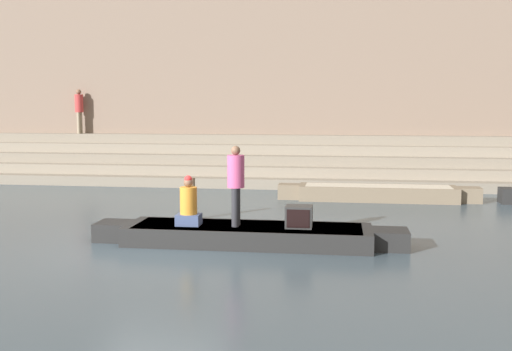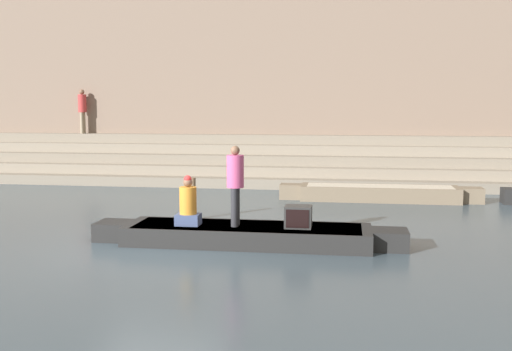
{
  "view_description": "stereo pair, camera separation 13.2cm",
  "coord_description": "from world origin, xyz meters",
  "px_view_note": "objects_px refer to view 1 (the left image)",
  "views": [
    {
      "loc": [
        3.58,
        -11.23,
        2.84
      ],
      "look_at": [
        1.7,
        1.92,
        1.29
      ],
      "focal_mm": 42.0,
      "sensor_mm": 36.0,
      "label": 1
    },
    {
      "loc": [
        3.71,
        -11.21,
        2.84
      ],
      "look_at": [
        1.7,
        1.92,
        1.29
      ],
      "focal_mm": 42.0,
      "sensor_mm": 36.0,
      "label": 2
    }
  ],
  "objects_px": {
    "person_standing": "(236,180)",
    "person_rowing": "(189,206)",
    "mooring_post": "(192,199)",
    "rowboat_main": "(248,234)",
    "moored_boat_shore": "(377,193)",
    "person_on_steps": "(79,108)",
    "tv_set": "(299,217)"
  },
  "relations": [
    {
      "from": "person_standing",
      "to": "tv_set",
      "type": "relative_size",
      "value": 3.06
    },
    {
      "from": "person_rowing",
      "to": "moored_boat_shore",
      "type": "relative_size",
      "value": 0.17
    },
    {
      "from": "moored_boat_shore",
      "to": "person_on_steps",
      "type": "bearing_deg",
      "value": 154.57
    },
    {
      "from": "person_standing",
      "to": "mooring_post",
      "type": "bearing_deg",
      "value": 107.92
    },
    {
      "from": "person_standing",
      "to": "moored_boat_shore",
      "type": "bearing_deg",
      "value": 48.82
    },
    {
      "from": "person_rowing",
      "to": "tv_set",
      "type": "distance_m",
      "value": 2.28
    },
    {
      "from": "rowboat_main",
      "to": "person_rowing",
      "type": "distance_m",
      "value": 1.35
    },
    {
      "from": "tv_set",
      "to": "moored_boat_shore",
      "type": "relative_size",
      "value": 0.09
    },
    {
      "from": "mooring_post",
      "to": "person_standing",
      "type": "bearing_deg",
      "value": -58.25
    },
    {
      "from": "rowboat_main",
      "to": "tv_set",
      "type": "distance_m",
      "value": 1.13
    },
    {
      "from": "person_rowing",
      "to": "mooring_post",
      "type": "bearing_deg",
      "value": 101.07
    },
    {
      "from": "moored_boat_shore",
      "to": "mooring_post",
      "type": "xyz_separation_m",
      "value": [
        -4.78,
        -3.7,
        0.28
      ]
    },
    {
      "from": "moored_boat_shore",
      "to": "person_rowing",
      "type": "bearing_deg",
      "value": -127.85
    },
    {
      "from": "mooring_post",
      "to": "person_on_steps",
      "type": "bearing_deg",
      "value": 129.11
    },
    {
      "from": "person_on_steps",
      "to": "tv_set",
      "type": "bearing_deg",
      "value": -71.16
    },
    {
      "from": "person_standing",
      "to": "person_rowing",
      "type": "xyz_separation_m",
      "value": [
        -0.98,
        -0.07,
        -0.54
      ]
    },
    {
      "from": "rowboat_main",
      "to": "moored_boat_shore",
      "type": "distance_m",
      "value": 6.85
    },
    {
      "from": "tv_set",
      "to": "mooring_post",
      "type": "bearing_deg",
      "value": 141.72
    },
    {
      "from": "rowboat_main",
      "to": "moored_boat_shore",
      "type": "bearing_deg",
      "value": 67.15
    },
    {
      "from": "person_standing",
      "to": "moored_boat_shore",
      "type": "height_order",
      "value": "person_standing"
    },
    {
      "from": "person_rowing",
      "to": "moored_boat_shore",
      "type": "distance_m",
      "value": 7.58
    },
    {
      "from": "person_standing",
      "to": "person_on_steps",
      "type": "height_order",
      "value": "person_on_steps"
    },
    {
      "from": "rowboat_main",
      "to": "person_standing",
      "type": "bearing_deg",
      "value": -165.7
    },
    {
      "from": "rowboat_main",
      "to": "mooring_post",
      "type": "relative_size",
      "value": 6.16
    },
    {
      "from": "rowboat_main",
      "to": "moored_boat_shore",
      "type": "height_order",
      "value": "moored_boat_shore"
    },
    {
      "from": "tv_set",
      "to": "person_on_steps",
      "type": "distance_m",
      "value": 14.4
    },
    {
      "from": "rowboat_main",
      "to": "moored_boat_shore",
      "type": "xyz_separation_m",
      "value": [
        2.98,
        6.17,
        0.03
      ]
    },
    {
      "from": "moored_boat_shore",
      "to": "mooring_post",
      "type": "distance_m",
      "value": 6.05
    },
    {
      "from": "tv_set",
      "to": "mooring_post",
      "type": "distance_m",
      "value": 3.8
    },
    {
      "from": "person_standing",
      "to": "mooring_post",
      "type": "xyz_separation_m",
      "value": [
        -1.56,
        2.52,
        -0.81
      ]
    },
    {
      "from": "person_standing",
      "to": "person_rowing",
      "type": "height_order",
      "value": "person_standing"
    },
    {
      "from": "person_standing",
      "to": "person_on_steps",
      "type": "bearing_deg",
      "value": 113.66
    }
  ]
}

